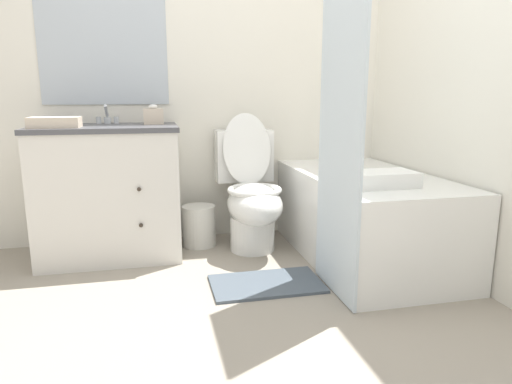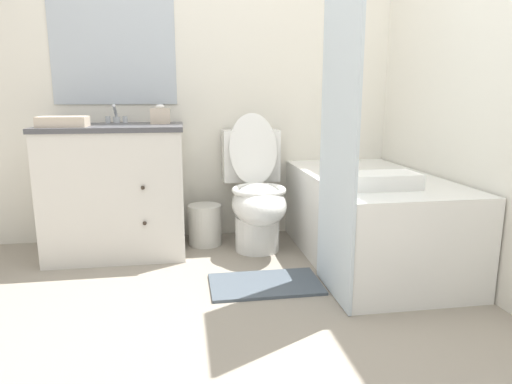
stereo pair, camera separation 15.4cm
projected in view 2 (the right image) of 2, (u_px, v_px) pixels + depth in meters
name	position (u px, v px, depth m)	size (l,w,h in m)	color
ground_plane	(268.00, 347.00, 1.85)	(14.00, 14.00, 0.00)	gray
wall_back	(225.00, 58.00, 3.13)	(8.00, 0.06, 2.50)	white
wall_right	(454.00, 49.00, 2.54)	(0.05, 2.57, 2.50)	white
vanity_cabinet	(116.00, 188.00, 2.90)	(0.86, 0.59, 0.82)	silver
sink_faucet	(116.00, 118.00, 3.00)	(0.14, 0.12, 0.12)	silver
toilet	(256.00, 194.00, 2.98)	(0.39, 0.69, 0.89)	white
bathtub	(370.00, 218.00, 2.77)	(0.73, 1.38, 0.53)	white
shower_curtain	(339.00, 109.00, 2.15)	(0.02, 0.51, 1.86)	silver
wastebasket	(205.00, 225.00, 3.10)	(0.22, 0.22, 0.27)	silver
tissue_box	(160.00, 116.00, 2.92)	(0.12, 0.11, 0.12)	beige
hand_towel_folded	(63.00, 122.00, 2.63)	(0.27, 0.18, 0.06)	beige
bath_towel_folded	(383.00, 180.00, 2.34)	(0.35, 0.21, 0.08)	white
bath_mat	(265.00, 284.00, 2.45)	(0.59, 0.35, 0.02)	#4C5660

